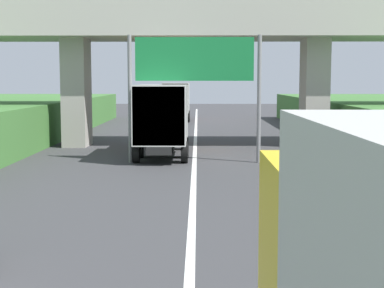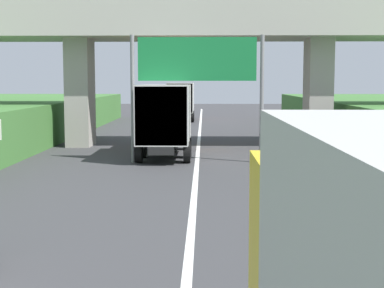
{
  "view_description": "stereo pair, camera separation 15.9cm",
  "coord_description": "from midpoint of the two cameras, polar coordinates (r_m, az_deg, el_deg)",
  "views": [
    {
      "loc": [
        0.15,
        6.44,
        3.62
      ],
      "look_at": [
        0.0,
        21.47,
        2.0
      ],
      "focal_mm": 54.91,
      "sensor_mm": 36.0,
      "label": 1
    },
    {
      "loc": [
        0.31,
        6.44,
        3.62
      ],
      "look_at": [
        0.0,
        21.47,
        2.0
      ],
      "focal_mm": 54.91,
      "sensor_mm": 36.0,
      "label": 2
    }
  ],
  "objects": [
    {
      "name": "lane_centre_stripe",
      "position": [
        25.05,
        0.04,
        -2.15
      ],
      "size": [
        0.2,
        102.47,
        0.01
      ],
      "primitive_type": "cube",
      "color": "white",
      "rests_on": "ground"
    },
    {
      "name": "overpass_bridge",
      "position": [
        32.7,
        0.17,
        10.62
      ],
      "size": [
        40.0,
        4.8,
        8.13
      ],
      "color": "#ADA89E",
      "rests_on": "ground"
    },
    {
      "name": "overhead_highway_sign",
      "position": [
        25.94,
        0.06,
        7.38
      ],
      "size": [
        5.88,
        0.18,
        5.63
      ],
      "color": "slate",
      "rests_on": "ground"
    },
    {
      "name": "truck_orange",
      "position": [
        28.18,
        -2.98,
        2.7
      ],
      "size": [
        2.44,
        7.3,
        3.44
      ],
      "color": "black",
      "rests_on": "ground"
    },
    {
      "name": "truck_red",
      "position": [
        53.92,
        -1.59,
        4.35
      ],
      "size": [
        2.44,
        7.3,
        3.44
      ],
      "color": "black",
      "rests_on": "ground"
    }
  ]
}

